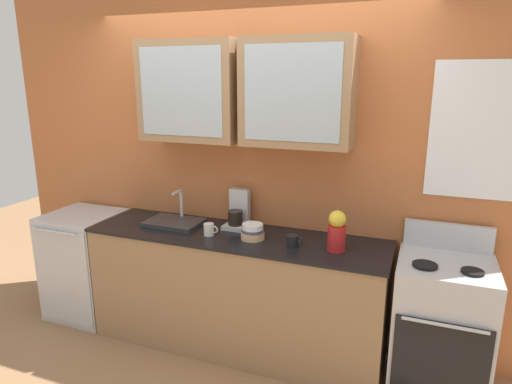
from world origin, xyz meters
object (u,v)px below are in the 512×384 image
sink_faucet (174,221)px  cup_near_bowls (293,241)px  bowl_stack (253,232)px  stove_range (440,328)px  coffee_maker (238,213)px  cup_near_sink (209,229)px  vase (337,231)px  dishwasher (86,264)px

sink_faucet → cup_near_bowls: size_ratio=3.76×
sink_faucet → bowl_stack: (0.69, -0.08, 0.03)m
cup_near_bowls → bowl_stack: bearing=173.2°
stove_range → coffee_maker: coffee_maker is taller
coffee_maker → stove_range: bearing=-6.8°
stove_range → cup_near_sink: size_ratio=9.95×
vase → cup_near_sink: vase is taller
cup_near_sink → coffee_maker: (0.12, 0.26, 0.06)m
sink_faucet → coffee_maker: bearing=14.5°
bowl_stack → cup_near_sink: bowl_stack is taller
sink_faucet → cup_near_sink: (0.37, -0.13, 0.02)m
coffee_maker → bowl_stack: bearing=-45.7°
cup_near_sink → bowl_stack: bearing=8.4°
cup_near_bowls → dishwasher: (-1.87, 0.06, -0.49)m
vase → cup_near_bowls: 0.31m
cup_near_bowls → stove_range: bearing=4.0°
stove_range → bowl_stack: stove_range is taller
vase → coffee_maker: size_ratio=0.96×
cup_near_sink → cup_near_bowls: size_ratio=0.96×
dishwasher → sink_faucet: bearing=3.6°
dishwasher → coffee_maker: bearing=7.6°
stove_range → cup_near_sink: (-1.61, -0.08, 0.49)m
bowl_stack → sink_faucet: bearing=173.1°
bowl_stack → cup_near_sink: (-0.32, -0.05, -0.01)m
sink_faucet → cup_near_sink: 0.40m
sink_faucet → bowl_stack: bearing=-6.9°
cup_near_sink → cup_near_bowls: 0.63m
sink_faucet → dishwasher: bearing=-176.4°
bowl_stack → dishwasher: size_ratio=0.19×
coffee_maker → cup_near_bowls: bearing=-25.7°
stove_range → bowl_stack: (-1.29, -0.03, 0.50)m
bowl_stack → cup_near_bowls: size_ratio=1.47×
cup_near_bowls → dishwasher: cup_near_bowls is taller
vase → sink_faucet: bearing=175.9°
cup_near_sink → cup_near_bowls: bearing=1.0°
dishwasher → coffee_maker: coffee_maker is taller
sink_faucet → dishwasher: 1.00m
sink_faucet → cup_near_bowls: sink_faucet is taller
stove_range → coffee_maker: size_ratio=3.76×
vase → dishwasher: size_ratio=0.31×
vase → stove_range: bearing=3.4°
sink_faucet → stove_range: bearing=-1.5°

